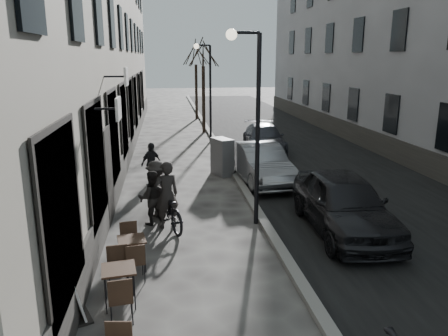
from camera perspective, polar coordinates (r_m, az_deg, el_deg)
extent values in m
cube|color=black|center=(22.33, 8.68, 2.73)|extent=(7.30, 60.00, 0.00)
cube|color=gray|center=(21.59, -0.67, 2.65)|extent=(0.25, 60.00, 0.12)
cylinder|color=black|center=(11.40, 4.42, 4.57)|extent=(0.12, 0.12, 5.00)
cylinder|color=black|center=(11.19, 2.84, 17.26)|extent=(0.70, 0.08, 0.08)
sphere|color=#FFF2CC|center=(11.13, 0.98, 17.03)|extent=(0.28, 0.28, 0.28)
cylinder|color=black|center=(23.19, -1.79, 9.55)|extent=(0.12, 0.12, 5.00)
cylinder|color=black|center=(23.08, -2.74, 15.73)|extent=(0.70, 0.08, 0.08)
sphere|color=#FFF2CC|center=(23.05, -3.64, 15.59)|extent=(0.28, 0.28, 0.28)
cylinder|color=black|center=(26.20, -2.68, 8.88)|extent=(0.20, 0.20, 3.90)
cylinder|color=black|center=(32.16, -3.63, 9.87)|extent=(0.20, 0.20, 3.90)
cube|color=#302015|center=(8.28, -13.61, -12.71)|extent=(0.67, 0.67, 0.04)
cylinder|color=black|center=(8.24, -15.20, -15.88)|extent=(0.02, 0.02, 0.69)
cylinder|color=black|center=(8.24, -11.58, -15.64)|extent=(0.02, 0.02, 0.69)
cylinder|color=black|center=(8.67, -15.24, -14.24)|extent=(0.02, 0.02, 0.69)
cylinder|color=black|center=(8.68, -11.83, -14.01)|extent=(0.02, 0.02, 0.69)
cube|color=#302015|center=(9.54, -11.99, -9.12)|extent=(0.66, 0.66, 0.04)
cylinder|color=black|center=(9.45, -13.20, -11.75)|extent=(0.02, 0.02, 0.66)
cylinder|color=black|center=(9.48, -10.26, -11.48)|extent=(0.02, 0.02, 0.66)
cylinder|color=black|center=(9.88, -13.43, -10.56)|extent=(0.02, 0.02, 0.66)
cylinder|color=black|center=(9.91, -10.64, -10.31)|extent=(0.02, 0.02, 0.66)
cube|color=black|center=(8.44, -18.24, -17.90)|extent=(0.53, 0.70, 0.04)
cube|color=white|center=(8.19, -19.11, -14.69)|extent=(0.49, 0.68, 1.05)
cube|color=slate|center=(16.71, -0.24, 1.48)|extent=(0.85, 1.08, 1.42)
imported|color=black|center=(11.70, -7.45, -5.12)|extent=(1.38, 2.23, 1.10)
imported|color=#282523|center=(11.59, -7.50, -3.48)|extent=(0.76, 0.62, 1.81)
imported|color=black|center=(11.92, -9.45, -3.85)|extent=(0.83, 0.71, 1.49)
imported|color=#2C2927|center=(12.49, -8.76, -2.67)|extent=(1.20, 1.09, 1.62)
imported|color=black|center=(15.73, -9.48, 0.61)|extent=(0.89, 0.86, 1.50)
imported|color=black|center=(11.67, 15.38, -4.46)|extent=(1.96, 4.57, 1.54)
imported|color=gray|center=(15.82, 4.84, 0.63)|extent=(1.83, 4.32, 1.39)
imported|color=#373941|center=(21.13, 5.25, 3.92)|extent=(2.15, 4.50, 1.27)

